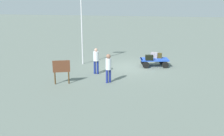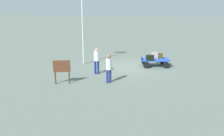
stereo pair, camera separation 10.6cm
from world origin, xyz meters
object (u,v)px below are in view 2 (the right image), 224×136
object	(u,v)px
luggage_cart	(155,61)
suitcase_tan	(155,55)
suitcase_maroon	(155,55)
suitcase_olive	(159,56)
suitcase_grey	(150,58)
worker_lead	(97,59)
signboard	(62,68)
worker_trailing	(109,66)
flagpole	(81,21)

from	to	relation	value
luggage_cart	suitcase_tan	distance (m)	0.51
luggage_cart	suitcase_maroon	size ratio (longest dim) A/B	4.15
suitcase_olive	suitcase_grey	world-z (taller)	suitcase_olive
suitcase_olive	worker_lead	xyz separation A→B (m)	(3.90, 3.16, 0.26)
suitcase_olive	suitcase_tan	xyz separation A→B (m)	(0.27, -0.01, 0.02)
suitcase_maroon	signboard	xyz separation A→B (m)	(5.00, 5.79, 0.21)
signboard	worker_lead	bearing A→B (deg)	-119.53
worker_lead	signboard	size ratio (longest dim) A/B	1.22
luggage_cart	worker_trailing	bearing A→B (deg)	61.50
worker_trailing	flagpole	bearing A→B (deg)	-53.17
luggage_cart	suitcase_maroon	world-z (taller)	suitcase_maroon
suitcase_maroon	worker_lead	size ratio (longest dim) A/B	0.31
suitcase_maroon	suitcase_tan	xyz separation A→B (m)	(-0.01, 0.16, 0.06)
suitcase_maroon	suitcase_tan	distance (m)	0.17
suitcase_tan	worker_trailing	distance (m)	5.41
suitcase_maroon	worker_trailing	xyz separation A→B (m)	(2.40, 5.00, 0.30)
suitcase_tan	worker_lead	world-z (taller)	worker_lead
worker_trailing	suitcase_tan	bearing A→B (deg)	-116.57
suitcase_tan	worker_trailing	xyz separation A→B (m)	(2.42, 4.83, 0.25)
suitcase_grey	worker_trailing	distance (m)	4.52
suitcase_maroon	suitcase_olive	size ratio (longest dim) A/B	0.99
signboard	luggage_cart	bearing A→B (deg)	-133.71
suitcase_maroon	flagpole	size ratio (longest dim) A/B	0.09
suitcase_tan	luggage_cart	bearing A→B (deg)	90.39
suitcase_olive	signboard	distance (m)	7.71
suitcase_maroon	suitcase_grey	distance (m)	1.05
suitcase_maroon	signboard	world-z (taller)	signboard
suitcase_maroon	suitcase_olive	xyz separation A→B (m)	(-0.29, 0.18, 0.04)
suitcase_maroon	flagpole	xyz separation A→B (m)	(5.43, 0.95, 2.55)
suitcase_grey	worker_lead	size ratio (longest dim) A/B	0.35
suitcase_olive	suitcase_tan	bearing A→B (deg)	-2.96
worker_lead	suitcase_maroon	bearing A→B (deg)	-137.24
suitcase_grey	worker_lead	bearing A→B (deg)	35.35
flagpole	suitcase_grey	bearing A→B (deg)	179.47
suitcase_tan	signboard	bearing A→B (deg)	48.28
suitcase_tan	worker_lead	distance (m)	4.83
worker_trailing	suitcase_maroon	bearing A→B (deg)	-115.67
suitcase_olive	suitcase_maroon	bearing A→B (deg)	-31.69
worker_lead	flagpole	xyz separation A→B (m)	(1.82, -2.39, 2.25)
luggage_cart	suitcase_maroon	distance (m)	0.61
flagpole	signboard	xyz separation A→B (m)	(-0.43, 4.84, -2.34)
flagpole	suitcase_maroon	bearing A→B (deg)	-170.06
suitcase_olive	flagpole	distance (m)	6.30
suitcase_maroon	worker_trailing	distance (m)	5.55
luggage_cart	signboard	distance (m)	7.28
worker_trailing	suitcase_grey	bearing A→B (deg)	-117.58
suitcase_grey	suitcase_maroon	bearing A→B (deg)	-107.43
luggage_cart	suitcase_grey	size ratio (longest dim) A/B	3.60
suitcase_maroon	worker_lead	world-z (taller)	worker_lead
suitcase_tan	worker_trailing	size ratio (longest dim) A/B	0.34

